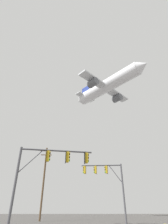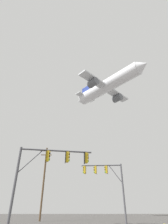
% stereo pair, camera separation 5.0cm
% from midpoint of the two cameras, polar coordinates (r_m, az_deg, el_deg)
% --- Properties ---
extents(signal_pole_near, '(6.23, 1.19, 6.19)m').
position_cam_midpoint_polar(signal_pole_near, '(16.06, -11.17, -16.17)').
color(signal_pole_near, '#4C4C51').
rests_on(signal_pole_near, ground).
extents(signal_pole_far, '(5.03, 0.75, 6.54)m').
position_cam_midpoint_polar(signal_pole_far, '(23.46, 7.17, -19.84)').
color(signal_pole_far, '#4C4C51').
rests_on(signal_pole_far, ground).
extents(utility_pole, '(2.20, 0.28, 10.83)m').
position_cam_midpoint_polar(utility_pole, '(30.99, -12.66, -20.22)').
color(utility_pole, brown).
rests_on(utility_pole, ground).
extents(airplane, '(19.77, 21.11, 7.02)m').
position_cam_midpoint_polar(airplane, '(53.75, 7.49, 8.29)').
color(airplane, white).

